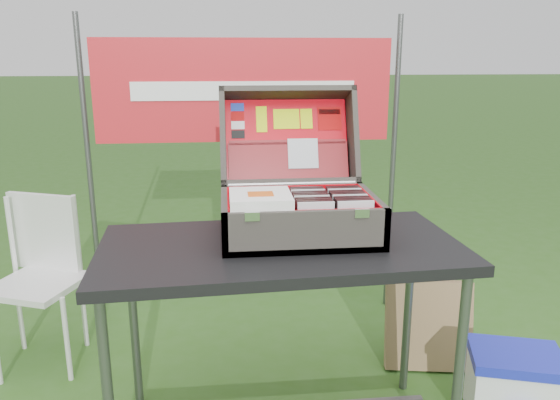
{
  "coord_description": "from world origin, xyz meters",
  "views": [
    {
      "loc": [
        -0.11,
        -1.9,
        1.49
      ],
      "look_at": [
        0.09,
        0.1,
        0.95
      ],
      "focal_mm": 35.0,
      "sensor_mm": 36.0,
      "label": 1
    }
  ],
  "objects": [
    {
      "name": "suitcase_lid_back",
      "position": [
        0.16,
        0.46,
        1.12
      ],
      "size": [
        0.58,
        0.17,
        0.4
      ],
      "primitive_type": "cube",
      "rotation": [
        -1.93,
        0.0,
        0.0
      ],
      "color": "#57524A",
      "rests_on": "suitcase_base_wall_back"
    },
    {
      "name": "suitcase_pocket_edge",
      "position": [
        0.16,
        0.42,
        1.12
      ],
      "size": [
        0.51,
        0.03,
        0.03
      ],
      "primitive_type": "cube",
      "rotation": [
        -1.93,
        0.0,
        0.0
      ],
      "color": "maroon",
      "rests_on": "suitcase_lid_pocket"
    },
    {
      "name": "songbook_2",
      "position": [
        0.01,
        -0.03,
        0.99
      ],
      "size": [
        0.22,
        0.22,
        0.0
      ],
      "primitive_type": "cube",
      "color": "white",
      "rests_on": "suitcase_base_wall_front"
    },
    {
      "name": "cd_left_8",
      "position": [
        0.2,
        0.07,
        0.92
      ],
      "size": [
        0.13,
        0.01,
        0.15
      ],
      "primitive_type": "cube",
      "color": "silver",
      "rests_on": "suitcase_liner_floor"
    },
    {
      "name": "songbook_3",
      "position": [
        0.01,
        -0.03,
        0.99
      ],
      "size": [
        0.22,
        0.22,
        0.0
      ],
      "primitive_type": "cube",
      "color": "white",
      "rests_on": "suitcase_base_wall_front"
    },
    {
      "name": "cd_left_10",
      "position": [
        0.2,
        0.11,
        0.92
      ],
      "size": [
        0.13,
        0.01,
        0.15
      ],
      "primitive_type": "cube",
      "color": "black",
      "rests_on": "suitcase_liner_floor"
    },
    {
      "name": "cd_left_5",
      "position": [
        0.2,
        -0.0,
        0.92
      ],
      "size": [
        0.13,
        0.01,
        0.15
      ],
      "primitive_type": "cube",
      "color": "black",
      "rests_on": "suitcase_liner_floor"
    },
    {
      "name": "suitcase_base_bottom",
      "position": [
        0.16,
        0.04,
        0.83
      ],
      "size": [
        0.58,
        0.42,
        0.02
      ],
      "primitive_type": "cube",
      "color": "#57524A",
      "rests_on": "table_top"
    },
    {
      "name": "suitcase_liner_wall_front",
      "position": [
        0.16,
        -0.14,
        0.91
      ],
      "size": [
        0.54,
        0.01,
        0.13
      ],
      "primitive_type": "cube",
      "color": "red",
      "rests_on": "suitcase_base_bottom"
    },
    {
      "name": "cd_left_3",
      "position": [
        0.2,
        -0.05,
        0.92
      ],
      "size": [
        0.13,
        0.01,
        0.15
      ],
      "primitive_type": "cube",
      "color": "black",
      "rests_on": "suitcase_liner_floor"
    },
    {
      "name": "cd_right_8",
      "position": [
        0.34,
        0.07,
        0.92
      ],
      "size": [
        0.13,
        0.01,
        0.15
      ],
      "primitive_type": "cube",
      "color": "silver",
      "rests_on": "suitcase_liner_floor"
    },
    {
      "name": "songbook_1",
      "position": [
        0.01,
        -0.03,
        0.98
      ],
      "size": [
        0.22,
        0.22,
        0.0
      ],
      "primitive_type": "cube",
      "color": "white",
      "rests_on": "suitcase_base_wall_front"
    },
    {
      "name": "lid_card_neon_main",
      "position": [
        0.16,
        0.47,
        1.22
      ],
      "size": [
        0.11,
        0.03,
        0.08
      ],
      "primitive_type": "cube",
      "rotation": [
        -1.93,
        0.0,
        0.0
      ],
      "color": "#D5F404",
      "rests_on": "suitcase_lid_liner"
    },
    {
      "name": "chair_backrest",
      "position": [
        -1.02,
        0.8,
        0.63
      ],
      "size": [
        0.36,
        0.16,
        0.39
      ],
      "primitive_type": "cube",
      "rotation": [
        0.0,
        0.0,
        -0.37
      ],
      "color": "silver",
      "rests_on": "chair_seat"
    },
    {
      "name": "chair_leg_fr",
      "position": [
        -0.87,
        0.46,
        0.21
      ],
      "size": [
        0.02,
        0.02,
        0.42
      ],
      "primitive_type": "cylinder",
      "color": "silver",
      "rests_on": "ground"
    },
    {
      "name": "songbook_6",
      "position": [
        0.01,
        -0.03,
        1.01
      ],
      "size": [
        0.22,
        0.22,
        0.0
      ],
      "primitive_type": "cube",
      "color": "white",
      "rests_on": "suitcase_base_wall_front"
    },
    {
      "name": "suitcase_base_wall_right",
      "position": [
        0.44,
        0.04,
        0.9
      ],
      "size": [
        0.02,
        0.42,
        0.16
      ],
      "primitive_type": "cube",
      "color": "#57524A",
      "rests_on": "table_top"
    },
    {
      "name": "songbook_graphic",
      "position": [
        0.01,
        -0.04,
        1.01
      ],
      "size": [
        0.09,
        0.07,
        0.0
      ],
      "primitive_type": "cube",
      "color": "#D85919",
      "rests_on": "songbook_6"
    },
    {
      "name": "table_top",
      "position": [
        0.08,
        -0.03,
        0.8
      ],
      "size": [
        1.35,
        0.73,
        0.04
      ],
      "primitive_type": "cube",
      "rotation": [
        0.0,
        0.0,
        0.05
      ],
      "color": "black",
      "rests_on": "ground"
    },
    {
      "name": "suitcase_pocket_cd",
      "position": [
        0.22,
        0.39,
        1.08
      ],
      "size": [
        0.13,
        0.05,
        0.12
      ],
      "primitive_type": "cube",
      "rotation": [
        -1.93,
        0.0,
        0.0
      ],
      "color": "silver",
      "rests_on": "suitcase_lid_pocket"
    },
    {
      "name": "banner_post_left",
      "position": [
        -0.85,
        1.1,
        0.85
      ],
      "size": [
        0.03,
        0.03,
        1.7
      ],
      "primitive_type": "cylinder",
      "color": "#59595B",
      "rests_on": "ground"
    },
    {
      "name": "cd_left_0",
      "position": [
        0.2,
        -0.12,
        0.92
      ],
      "size": [
        0.13,
        0.01,
        0.15
      ],
      "primitive_type": "cube",
      "color": "silver",
      "rests_on": "suitcase_liner_floor"
    },
    {
      "name": "suitcase_liner_wall_left",
      "position": [
        -0.11,
        0.04,
        0.91
      ],
      "size": [
        0.01,
        0.37,
        0.13
      ],
      "primitive_type": "cube",
      "color": "red",
      "rests_on": "suitcase_base_bottom"
    },
    {
      "name": "table_leg_br",
      "position": [
        0.68,
        0.24,
        0.39
      ],
      "size": [
        0.04,
        0.04,
        0.78
      ],
      "primitive_type": "cylinder",
      "color": "#59595B",
      "rests_on": "ground"
    },
    {
      "name": "songbook_0",
      "position": [
        0.01,
        -0.03,
        0.98
      ],
      "size": [
        0.22,
        0.22,
        0.0
      ],
      "primitive_type": "cube",
      "color": "white",
      "rests_on": "suitcase_base_wall_front"
    },
    {
      "name": "chair_upright_right",
      "position": [
        -0.87,
        0.8,
        0.62
      ],
      "size": [
        0.02,
        0.02,
        0.39
      ],
      "primitive_type": "cylinder",
      "color": "silver",
      "rests_on": "chair_seat"
    },
    {
      "name": "suitcase_hinge",
      "position": [
        0.16,
        0.25,
        0.98
      ],
      "size": [
        0.52,
        0.02,
        0.02
      ],
      "primitive_type": "cylinder",
      "rotation": [
        0.0,
        1.57,
        0.0
      ],
      "color": "silver",
      "rests_on": "suitcase_base_wall_back"
    },
    {
      "name": "cd_right_0",
      "position": [
        0.34,
        -0.12,
        0.92
      ],
      "size": [
        0.13,
        0.01,
        0.15
      ],
      "primitive_type": "cube",
      "color": "silver",
      "rests_on": "suitcase_liner_floor"
    },
    {
      "name": "lid_card_neon_small",
      "position": [
        0.25,
        0.47,
        1.22
      ],
      "size": [
        0.05,
        0.03,
        0.08
      ],
      "primitive_type": "cube",
      "rotation": [
        -1.93,
        0.0,
        0.0
      ],
      "color": "#D5F404",
      "rests_on": "suitcase_lid_liner"
    },
    {
      "name": "lid_sticker_cc_a",
      "position": [
        -0.05,
        0.49,
        1.27
      ],
      "size": [
        0.06,
        0.02,
        0.03
      ],
      "primitive_type": "cube",
      "rotation": [
        -1.93,
        0.0,
        0.0
      ],
      "color": "#1933B2",
      "rests_on": "suitcase_lid_liner"
    },
    {
      "name": "chair_upright_left",
      "position": [
        -1.18,
        0.8,
        0.62
      ],
      "size": [
        0.02,
        0.02,
        0.39
      ],
      "primitive_type": "cylinder",
      "color": "silver",
      "rests_on": "chair_seat"
    },
    {
      "name": "table",
      "position": [
        0.08,
        -0.03,
        0.41
      ],
      "size": [
        1.35,
        0.73,
        0.82
      ],
      "primitive_type": null,
      "rotation": [
        0.0,
        0.0,
        0.05
      ],
      "color": "black",
      "rests_on": "ground"
    },
    {
      "name": "songbook_4",
      "position": [
        0.01,
        -0.03,
        1.0
      ],
      "size": [
        0.22,
        0.22,
        0.0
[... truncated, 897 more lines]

